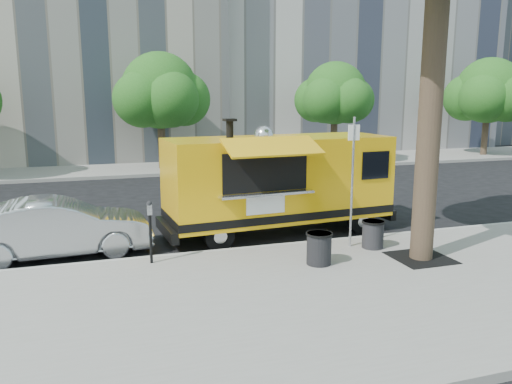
# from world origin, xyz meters

# --- Properties ---
(ground) EXTENTS (120.00, 120.00, 0.00)m
(ground) POSITION_xyz_m (0.00, 0.00, 0.00)
(ground) COLOR black
(ground) RESTS_ON ground
(sidewalk) EXTENTS (60.00, 6.00, 0.15)m
(sidewalk) POSITION_xyz_m (0.00, -4.00, 0.07)
(sidewalk) COLOR gray
(sidewalk) RESTS_ON ground
(curb) EXTENTS (60.00, 0.14, 0.16)m
(curb) POSITION_xyz_m (0.00, -0.93, 0.07)
(curb) COLOR #999993
(curb) RESTS_ON ground
(far_sidewalk) EXTENTS (60.00, 5.00, 0.15)m
(far_sidewalk) POSITION_xyz_m (0.00, 13.50, 0.07)
(far_sidewalk) COLOR gray
(far_sidewalk) RESTS_ON ground
(building_mid) EXTENTS (20.00, 14.00, 20.00)m
(building_mid) POSITION_xyz_m (12.00, 23.00, 10.00)
(building_mid) COLOR #ACA5A1
(building_mid) RESTS_ON ground
(building_right) EXTENTS (16.00, 12.00, 16.00)m
(building_right) POSITION_xyz_m (30.00, 24.00, 8.00)
(building_right) COLOR #AFA392
(building_right) RESTS_ON ground
(tree_well) EXTENTS (1.20, 1.20, 0.02)m
(tree_well) POSITION_xyz_m (2.60, -2.80, 0.15)
(tree_well) COLOR black
(tree_well) RESTS_ON sidewalk
(far_tree_b) EXTENTS (3.60, 3.60, 5.50)m
(far_tree_b) POSITION_xyz_m (-1.00, 12.70, 3.83)
(far_tree_b) COLOR #33261C
(far_tree_b) RESTS_ON far_sidewalk
(far_tree_c) EXTENTS (3.24, 3.24, 5.21)m
(far_tree_c) POSITION_xyz_m (8.00, 12.40, 3.72)
(far_tree_c) COLOR #33261C
(far_tree_c) RESTS_ON far_sidewalk
(far_tree_d) EXTENTS (3.78, 3.78, 5.64)m
(far_tree_d) POSITION_xyz_m (18.00, 12.60, 3.89)
(far_tree_d) COLOR #33261C
(far_tree_d) RESTS_ON far_sidewalk
(sign_post) EXTENTS (0.28, 0.06, 3.00)m
(sign_post) POSITION_xyz_m (1.55, -1.55, 1.85)
(sign_post) COLOR silver
(sign_post) RESTS_ON sidewalk
(parking_meter) EXTENTS (0.11, 0.11, 1.33)m
(parking_meter) POSITION_xyz_m (-3.00, -1.35, 0.98)
(parking_meter) COLOR black
(parking_meter) RESTS_ON sidewalk
(food_truck) EXTENTS (6.31, 3.20, 3.03)m
(food_truck) POSITION_xyz_m (0.50, 0.48, 1.43)
(food_truck) COLOR #E9A90C
(food_truck) RESTS_ON ground
(sedan) EXTENTS (4.15, 1.67, 1.34)m
(sedan) POSITION_xyz_m (-4.89, 0.19, 0.67)
(sedan) COLOR #A6A8AD
(sedan) RESTS_ON ground
(trash_bin_left) EXTENTS (0.53, 0.53, 0.64)m
(trash_bin_left) POSITION_xyz_m (1.99, -1.81, 0.49)
(trash_bin_left) COLOR #232326
(trash_bin_left) RESTS_ON sidewalk
(trash_bin_right) EXTENTS (0.56, 0.56, 0.67)m
(trash_bin_right) POSITION_xyz_m (0.33, -2.48, 0.51)
(trash_bin_right) COLOR black
(trash_bin_right) RESTS_ON sidewalk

